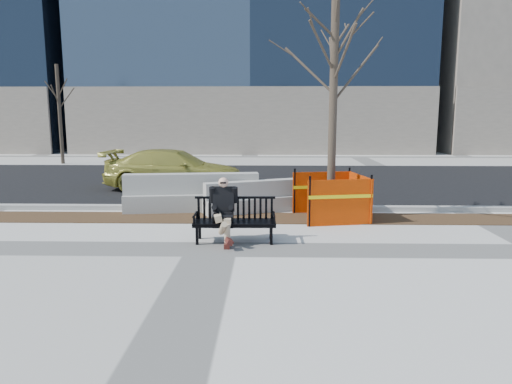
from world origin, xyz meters
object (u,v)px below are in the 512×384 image
jersey_barrier_left (192,211)px  jersey_barrier_right (259,211)px  bench (235,242)px  tree_fence (330,219)px  sedan (175,189)px  seated_man (224,241)px

jersey_barrier_left → jersey_barrier_right: (1.71, -0.04, 0.00)m
bench → jersey_barrier_right: bearing=80.8°
bench → jersey_barrier_left: 3.19m
tree_fence → sedan: tree_fence is taller
jersey_barrier_left → seated_man: bearing=-76.6°
tree_fence → jersey_barrier_left: (-3.42, 0.83, 0.00)m
sedan → jersey_barrier_right: sedan is taller
jersey_barrier_left → tree_fence: bearing=-20.6°
seated_man → sedan: size_ratio=0.28×
tree_fence → jersey_barrier_left: size_ratio=1.66×
bench → seated_man: seated_man is taller
seated_man → sedan: (-2.17, 6.26, 0.00)m
sedan → jersey_barrier_right: 4.43m
bench → seated_man: 0.22m
tree_fence → sedan: 6.18m
jersey_barrier_left → jersey_barrier_right: jersey_barrier_left is taller
sedan → jersey_barrier_right: bearing=-137.6°
seated_man → jersey_barrier_left: size_ratio=0.37×
seated_man → tree_fence: tree_fence is taller
jersey_barrier_left → jersey_barrier_right: bearing=-8.4°
bench → seated_man: (-0.22, 0.04, 0.00)m
sedan → bench: bearing=-156.1°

